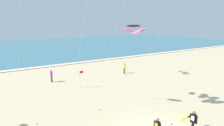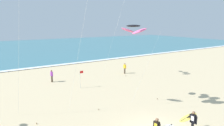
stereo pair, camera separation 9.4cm
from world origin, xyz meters
The scene contains 7 objects.
ocean_water centered at (0.00, 54.67, 0.04)m, with size 160.00×60.00×0.08m, color teal.
shoreline_foam centered at (0.00, 24.97, 0.09)m, with size 160.00×1.19×0.01m, color white.
surfer_lead centered at (1.98, -1.23, 1.04)m, with size 2.01×0.99×1.71m.
kite_arc_charcoal_near centered at (1.66, 4.77, 6.91)m, with size 3.76×2.99×7.29m.
bystander_yellow_top centered at (7.53, 13.99, 0.81)m, with size 0.27×0.48×1.59m.
bystander_purple_top centered at (-2.87, 15.53, 0.81)m, with size 0.26×0.48×1.59m.
lifeguard_flag centered at (-0.65, 11.44, 1.27)m, with size 0.45×0.05×2.10m.
Camera 2 is at (-8.72, -8.25, 7.38)m, focal length 30.23 mm.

